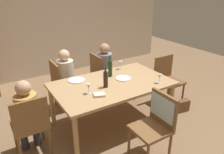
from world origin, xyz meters
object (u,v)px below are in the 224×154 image
at_px(wine_glass_near_right, 89,86).
at_px(wine_glass_centre, 160,76).
at_px(person_woman_host, 27,112).
at_px(handbag, 182,106).
at_px(wine_bottle_dark_red, 110,68).
at_px(chair_far_right, 101,73).
at_px(dinner_plate_host, 77,80).
at_px(chair_left_end, 30,123).
at_px(chair_near, 158,118).
at_px(person_man_guest, 67,74).
at_px(dinner_plate_guest_left, 123,78).
at_px(person_man_bearded, 106,66).
at_px(wine_glass_near_left, 120,63).
at_px(dining_table, 112,87).
at_px(wine_bottle_tall_green, 106,78).
at_px(chair_right_end, 167,77).
at_px(chair_far_left, 62,82).

bearing_deg(wine_glass_near_right, wine_glass_centre, -13.45).
xyz_separation_m(person_woman_host, handbag, (2.58, -0.38, -0.53)).
height_order(wine_bottle_dark_red, handbag, wine_bottle_dark_red).
relative_size(chair_far_right, dinner_plate_host, 3.42).
bearing_deg(person_woman_host, chair_left_end, -90.00).
height_order(chair_near, person_man_guest, person_man_guest).
relative_size(chair_far_right, dinner_plate_guest_left, 3.63).
xyz_separation_m(person_man_bearded, person_man_guest, (-0.82, -0.00, 0.00)).
height_order(wine_glass_near_left, wine_glass_centre, same).
relative_size(dining_table, dinner_plate_guest_left, 7.21).
xyz_separation_m(person_man_bearded, wine_glass_centre, (0.19, -1.32, 0.21)).
height_order(dining_table, wine_bottle_tall_green, wine_bottle_tall_green).
xyz_separation_m(wine_bottle_tall_green, dinner_plate_guest_left, (0.40, 0.12, -0.14)).
bearing_deg(wine_glass_near_left, person_woman_host, -166.86).
relative_size(person_man_bearded, dinner_plate_host, 4.16).
height_order(chair_right_end, handbag, chair_right_end).
height_order(wine_glass_centre, handbag, wine_glass_centre).
height_order(dining_table, chair_far_right, chair_far_right).
bearing_deg(wine_bottle_tall_green, dining_table, 25.17).
distance_m(wine_bottle_tall_green, wine_glass_near_left, 0.79).
bearing_deg(chair_left_end, chair_near, -30.79).
relative_size(wine_bottle_dark_red, wine_glass_near_right, 2.39).
xyz_separation_m(chair_near, wine_bottle_dark_red, (-0.01, 1.17, 0.31)).
bearing_deg(chair_far_left, person_man_bearded, 90.00).
bearing_deg(dinner_plate_host, chair_near, -66.90).
distance_m(person_woman_host, person_man_guest, 1.28).
bearing_deg(wine_bottle_dark_red, chair_far_right, 73.19).
xyz_separation_m(chair_far_left, chair_near, (0.62, -1.86, 0.06)).
bearing_deg(chair_left_end, wine_bottle_dark_red, 13.19).
distance_m(chair_far_left, person_man_bearded, 0.94).
relative_size(chair_left_end, chair_far_left, 1.00).
xyz_separation_m(chair_far_right, chair_far_left, (-0.82, 0.00, 0.00)).
bearing_deg(dinner_plate_host, dinner_plate_guest_left, -26.15).
bearing_deg(wine_bottle_dark_red, dinner_plate_host, 166.38).
height_order(dining_table, wine_glass_near_right, wine_glass_near_right).
bearing_deg(chair_far_left, chair_left_end, -37.97).
height_order(wine_glass_near_left, wine_glass_near_right, same).
xyz_separation_m(wine_glass_near_left, wine_glass_near_right, (-0.91, -0.56, 0.00)).
relative_size(chair_far_left, chair_right_end, 1.00).
bearing_deg(chair_far_right, handbag, 37.11).
relative_size(wine_glass_near_right, dinner_plate_host, 0.55).
height_order(person_man_guest, dinner_plate_host, person_man_guest).
height_order(chair_near, wine_glass_near_right, chair_near).
height_order(person_woman_host, person_man_bearded, person_man_bearded).
relative_size(chair_left_end, person_man_bearded, 0.82).
bearing_deg(dining_table, chair_far_left, 118.13).
bearing_deg(person_woman_host, dining_table, -1.13).
bearing_deg(chair_near, wine_glass_centre, -42.69).
bearing_deg(wine_glass_centre, chair_far_left, 130.56).
relative_size(chair_far_right, handbag, 3.29).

